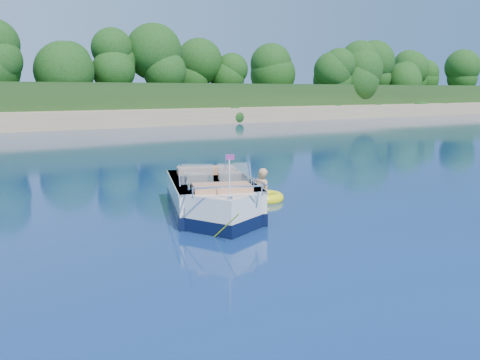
# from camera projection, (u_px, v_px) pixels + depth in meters

# --- Properties ---
(ground) EXTENTS (160.00, 160.00, 0.00)m
(ground) POSITION_uv_depth(u_px,v_px,m) (210.00, 228.00, 12.89)
(ground) COLOR #091A40
(ground) RESTS_ON ground
(motorboat) EXTENTS (3.53, 5.70, 2.00)m
(motorboat) POSITION_uv_depth(u_px,v_px,m) (214.00, 200.00, 14.21)
(motorboat) COLOR white
(motorboat) RESTS_ON ground
(tow_tube) EXTENTS (1.53, 1.53, 0.32)m
(tow_tube) POSITION_uv_depth(u_px,v_px,m) (264.00, 197.00, 16.10)
(tow_tube) COLOR #FFF810
(tow_tube) RESTS_ON ground
(boy) EXTENTS (0.64, 0.95, 1.71)m
(boy) POSITION_uv_depth(u_px,v_px,m) (260.00, 201.00, 16.02)
(boy) COLOR tan
(boy) RESTS_ON ground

